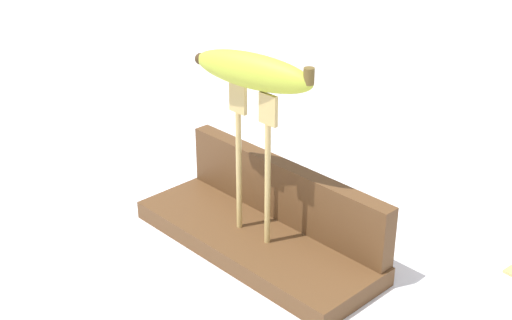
# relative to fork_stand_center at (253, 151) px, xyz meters

# --- Properties ---
(ground_plane) EXTENTS (3.00, 3.00, 0.00)m
(ground_plane) POSITION_rel_fork_stand_center_xyz_m (0.00, 0.01, -0.14)
(ground_plane) COLOR silver
(wooden_board) EXTENTS (0.33, 0.12, 0.02)m
(wooden_board) POSITION_rel_fork_stand_center_xyz_m (0.00, 0.01, -0.13)
(wooden_board) COLOR brown
(wooden_board) RESTS_ON ground
(board_backstop) EXTENTS (0.33, 0.02, 0.08)m
(board_backstop) POSITION_rel_fork_stand_center_xyz_m (0.00, 0.06, -0.07)
(board_backstop) COLOR brown
(board_backstop) RESTS_ON wooden_board
(fork_stand_center) EXTENTS (0.08, 0.01, 0.19)m
(fork_stand_center) POSITION_rel_fork_stand_center_xyz_m (0.00, 0.00, 0.00)
(fork_stand_center) COLOR tan
(fork_stand_center) RESTS_ON wooden_board
(banana_raised_center) EXTENTS (0.16, 0.06, 0.04)m
(banana_raised_center) POSITION_rel_fork_stand_center_xyz_m (-0.00, -0.00, 0.10)
(banana_raised_center) COLOR #B2C138
(banana_raised_center) RESTS_ON fork_stand_center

